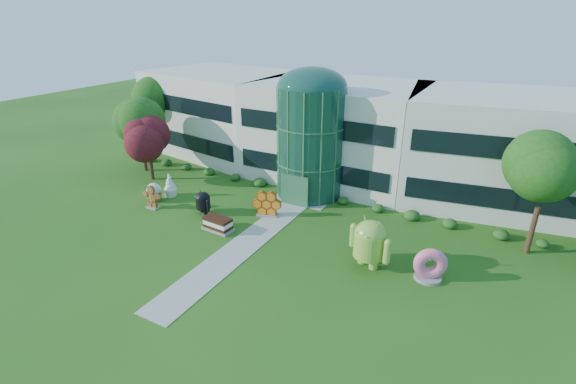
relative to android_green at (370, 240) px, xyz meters
The scene contains 14 objects.
ground 9.42m from the android_green, 160.82° to the right, with size 140.00×140.00×0.00m, color #215114.
building 17.53m from the android_green, 120.20° to the left, with size 46.00×15.00×9.30m, color beige, non-canonical shape.
atrium 12.85m from the android_green, 134.17° to the left, with size 6.00×6.00×9.80m, color #194738.
walkway 8.98m from the android_green, behind, with size 2.40×20.00×0.04m, color #9E9E93.
tree_red 24.64m from the android_green, 169.54° to the left, with size 4.00×4.00×6.00m, color #3F0C14, non-canonical shape.
trees_backdrop 13.43m from the android_green, 131.15° to the left, with size 52.00×8.00×8.40m, color #184C13, non-canonical shape.
android_green is the anchor object (origin of this frame).
android_black 14.76m from the android_green, behind, with size 1.96×1.32×2.23m, color black, non-canonical shape.
donut 3.95m from the android_green, ahead, with size 2.15×1.03×2.23m, color pink, non-canonical shape.
gingerbread 19.23m from the android_green, behind, with size 2.27×0.87×2.09m, color brown, non-canonical shape.
ice_cream_sandwich 11.92m from the android_green, behind, with size 2.42×1.21×1.08m, color black, non-canonical shape.
honeycomb 10.26m from the android_green, 162.63° to the left, with size 2.54×0.91×1.99m, color orange, non-canonical shape.
froyo 19.75m from the android_green, behind, with size 1.28×1.28×2.20m, color white, non-canonical shape.
cupcake 20.20m from the android_green, behind, with size 1.39×1.39×1.67m, color white, non-canonical shape.
Camera 1 is at (15.45, -20.25, 15.65)m, focal length 26.00 mm.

